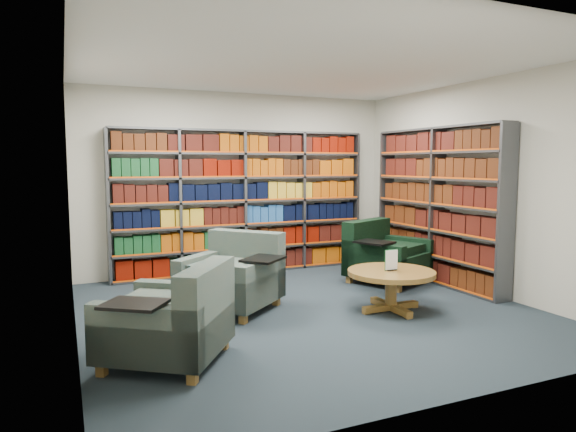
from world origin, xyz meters
name	(u,v)px	position (x,y,z in m)	size (l,w,h in m)	color
room_shell	(309,190)	(0.00, 0.00, 1.40)	(5.02, 5.02, 2.82)	black
bookshelf_back	(243,203)	(0.00, 2.34, 1.10)	(4.00, 0.28, 2.20)	#47494F
bookshelf_right	(438,206)	(2.34, 0.60, 1.10)	(0.28, 2.50, 2.20)	#47494F
chair_teal_left	(235,278)	(-0.75, 0.46, 0.36)	(1.37, 1.37, 0.88)	#032B3B
chair_green_right	(383,257)	(1.63, 0.90, 0.35)	(1.30, 1.27, 0.88)	black
chair_teal_front	(176,323)	(-1.73, -0.96, 0.35)	(1.31, 1.31, 0.86)	#032B3B
coffee_table	(391,279)	(0.87, -0.39, 0.38)	(1.01, 1.01, 0.71)	brown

